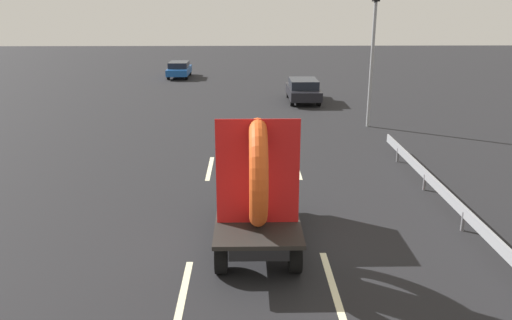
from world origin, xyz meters
name	(u,v)px	position (x,y,z in m)	size (l,w,h in m)	color
ground_plane	(262,239)	(0.00, 0.00, 0.00)	(120.00, 120.00, 0.00)	black
flatbed_truck	(256,177)	(-0.13, 0.39, 1.61)	(2.02, 4.77, 3.54)	black
distant_sedan	(303,90)	(3.14, 19.10, 0.75)	(1.84, 4.30, 1.40)	black
traffic_light	(374,36)	(5.68, 12.51, 4.40)	(0.42, 0.36, 6.88)	gray
guardrail	(443,192)	(5.51, 2.00, 0.53)	(0.10, 12.46, 0.71)	gray
lane_dash_left_near	(184,289)	(-1.77, -2.39, 0.00)	(2.42, 0.16, 0.01)	beige
lane_dash_left_far	(210,168)	(-1.77, 6.00, 0.00)	(2.79, 0.16, 0.01)	beige
lane_dash_right_near	(332,284)	(1.50, -2.23, 0.00)	(2.89, 0.16, 0.01)	beige
lane_dash_right_far	(297,167)	(1.50, 6.02, 0.00)	(2.76, 0.16, 0.01)	beige
oncoming_car	(179,69)	(-5.85, 29.70, 0.68)	(1.67, 3.90, 1.27)	black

